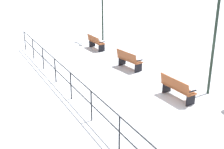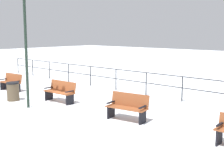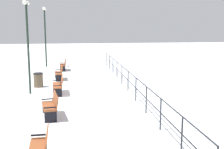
{
  "view_description": "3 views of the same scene",
  "coord_description": "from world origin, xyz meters",
  "px_view_note": "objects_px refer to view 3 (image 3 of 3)",
  "views": [
    {
      "loc": [
        -7.49,
        -8.55,
        5.29
      ],
      "look_at": [
        -2.64,
        0.63,
        1.28
      ],
      "focal_mm": 49.08,
      "sensor_mm": 36.0,
      "label": 1
    },
    {
      "loc": [
        7.94,
        10.36,
        3.06
      ],
      "look_at": [
        -2.65,
        0.73,
        1.02
      ],
      "focal_mm": 48.08,
      "sensor_mm": 36.0,
      "label": 2
    },
    {
      "loc": [
        -0.83,
        15.05,
        3.6
      ],
      "look_at": [
        -2.83,
        0.51,
        1.04
      ],
      "focal_mm": 46.36,
      "sensor_mm": 36.0,
      "label": 3
    }
  ],
  "objects_px": {
    "bench_fifth": "(40,148)",
    "lamppost_near": "(45,28)",
    "lamppost_middle": "(27,33)",
    "bench_fourth": "(51,105)",
    "bench_third": "(59,85)",
    "trash_bin": "(38,80)",
    "bench_nearest": "(64,64)",
    "bench_second": "(59,73)"
  },
  "relations": [
    {
      "from": "bench_nearest",
      "to": "lamppost_middle",
      "type": "xyz_separation_m",
      "value": [
        1.52,
        7.67,
        2.69
      ]
    },
    {
      "from": "bench_nearest",
      "to": "bench_fifth",
      "type": "xyz_separation_m",
      "value": [
        0.16,
        15.71,
        -0.02
      ]
    },
    {
      "from": "lamppost_near",
      "to": "lamppost_middle",
      "type": "relative_size",
      "value": 1.04
    },
    {
      "from": "bench_fifth",
      "to": "lamppost_middle",
      "type": "bearing_deg",
      "value": -83.08
    },
    {
      "from": "bench_nearest",
      "to": "bench_fourth",
      "type": "distance_m",
      "value": 11.78
    },
    {
      "from": "bench_fourth",
      "to": "lamppost_middle",
      "type": "xyz_separation_m",
      "value": [
        1.37,
        -4.11,
        2.69
      ]
    },
    {
      "from": "bench_fifth",
      "to": "bench_third",
      "type": "bearing_deg",
      "value": -93.7
    },
    {
      "from": "bench_nearest",
      "to": "bench_fifth",
      "type": "height_order",
      "value": "bench_nearest"
    },
    {
      "from": "bench_third",
      "to": "lamppost_near",
      "type": "distance_m",
      "value": 10.57
    },
    {
      "from": "bench_fifth",
      "to": "trash_bin",
      "type": "distance_m",
      "value": 9.72
    },
    {
      "from": "bench_second",
      "to": "bench_fifth",
      "type": "height_order",
      "value": "bench_second"
    },
    {
      "from": "lamppost_near",
      "to": "bench_fourth",
      "type": "bearing_deg",
      "value": 95.58
    },
    {
      "from": "trash_bin",
      "to": "lamppost_middle",
      "type": "bearing_deg",
      "value": 81.27
    },
    {
      "from": "lamppost_middle",
      "to": "trash_bin",
      "type": "height_order",
      "value": "lamppost_middle"
    },
    {
      "from": "bench_third",
      "to": "lamppost_middle",
      "type": "distance_m",
      "value": 3.09
    },
    {
      "from": "bench_nearest",
      "to": "lamppost_near",
      "type": "bearing_deg",
      "value": -58.15
    },
    {
      "from": "bench_fifth",
      "to": "lamppost_near",
      "type": "distance_m",
      "value": 18.2
    },
    {
      "from": "lamppost_middle",
      "to": "trash_bin",
      "type": "xyz_separation_m",
      "value": [
        -0.25,
        -1.61,
        -2.75
      ]
    },
    {
      "from": "lamppost_near",
      "to": "lamppost_middle",
      "type": "xyz_separation_m",
      "value": [
        0.0,
        9.88,
        -0.14
      ]
    },
    {
      "from": "bench_nearest",
      "to": "bench_fourth",
      "type": "height_order",
      "value": "bench_fourth"
    },
    {
      "from": "lamppost_near",
      "to": "trash_bin",
      "type": "height_order",
      "value": "lamppost_near"
    },
    {
      "from": "bench_second",
      "to": "bench_fourth",
      "type": "distance_m",
      "value": 7.85
    },
    {
      "from": "bench_second",
      "to": "lamppost_middle",
      "type": "height_order",
      "value": "lamppost_middle"
    },
    {
      "from": "lamppost_middle",
      "to": "bench_third",
      "type": "bearing_deg",
      "value": 172.8
    },
    {
      "from": "bench_third",
      "to": "bench_fifth",
      "type": "distance_m",
      "value": 7.86
    },
    {
      "from": "bench_second",
      "to": "lamppost_near",
      "type": "relative_size",
      "value": 0.28
    },
    {
      "from": "lamppost_near",
      "to": "lamppost_middle",
      "type": "bearing_deg",
      "value": 90.0
    },
    {
      "from": "lamppost_near",
      "to": "trash_bin",
      "type": "distance_m",
      "value": 8.77
    },
    {
      "from": "bench_third",
      "to": "lamppost_near",
      "type": "height_order",
      "value": "lamppost_near"
    },
    {
      "from": "bench_second",
      "to": "lamppost_middle",
      "type": "relative_size",
      "value": 0.3
    },
    {
      "from": "lamppost_middle",
      "to": "lamppost_near",
      "type": "bearing_deg",
      "value": -90.0
    },
    {
      "from": "bench_fifth",
      "to": "trash_bin",
      "type": "relative_size",
      "value": 1.76
    },
    {
      "from": "bench_third",
      "to": "bench_fourth",
      "type": "height_order",
      "value": "bench_fourth"
    },
    {
      "from": "bench_fifth",
      "to": "bench_nearest",
      "type": "bearing_deg",
      "value": -93.29
    },
    {
      "from": "bench_fifth",
      "to": "lamppost_near",
      "type": "bearing_deg",
      "value": -88.37
    },
    {
      "from": "bench_second",
      "to": "lamppost_near",
      "type": "height_order",
      "value": "lamppost_near"
    },
    {
      "from": "bench_nearest",
      "to": "trash_bin",
      "type": "distance_m",
      "value": 6.19
    },
    {
      "from": "bench_third",
      "to": "trash_bin",
      "type": "bearing_deg",
      "value": -58.02
    },
    {
      "from": "bench_fourth",
      "to": "lamppost_near",
      "type": "xyz_separation_m",
      "value": [
        1.37,
        -13.99,
        2.84
      ]
    },
    {
      "from": "bench_second",
      "to": "bench_fourth",
      "type": "xyz_separation_m",
      "value": [
        -0.01,
        7.85,
        0.01
      ]
    },
    {
      "from": "lamppost_middle",
      "to": "trash_bin",
      "type": "distance_m",
      "value": 3.2
    },
    {
      "from": "bench_fifth",
      "to": "trash_bin",
      "type": "height_order",
      "value": "bench_fifth"
    }
  ]
}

